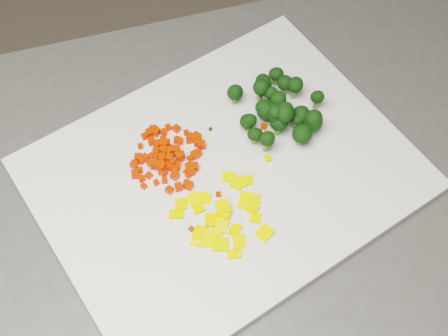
{
  "coord_description": "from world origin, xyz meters",
  "views": [
    {
      "loc": [
        0.2,
        -0.24,
        1.65
      ],
      "look_at": [
        0.2,
        0.2,
        0.92
      ],
      "focal_mm": 50.0,
      "sensor_mm": 36.0,
      "label": 1
    }
  ],
  "objects_px": {
    "carrot_pile": "(166,154)",
    "counter_block": "(213,307)",
    "broccoli_pile": "(276,102)",
    "cutting_board": "(224,174)",
    "pepper_pile": "(223,212)"
  },
  "relations": [
    {
      "from": "cutting_board",
      "to": "pepper_pile",
      "type": "xyz_separation_m",
      "value": [
        -0.0,
        -0.07,
        0.02
      ]
    },
    {
      "from": "carrot_pile",
      "to": "counter_block",
      "type": "bearing_deg",
      "value": -43.84
    },
    {
      "from": "cutting_board",
      "to": "carrot_pile",
      "type": "bearing_deg",
      "value": 166.34
    },
    {
      "from": "cutting_board",
      "to": "counter_block",
      "type": "bearing_deg",
      "value": -122.31
    },
    {
      "from": "carrot_pile",
      "to": "pepper_pile",
      "type": "xyz_separation_m",
      "value": [
        0.08,
        -0.09,
        -0.01
      ]
    },
    {
      "from": "carrot_pile",
      "to": "pepper_pile",
      "type": "bearing_deg",
      "value": -47.81
    },
    {
      "from": "counter_block",
      "to": "pepper_pile",
      "type": "bearing_deg",
      "value": -56.04
    },
    {
      "from": "cutting_board",
      "to": "pepper_pile",
      "type": "relative_size",
      "value": 3.88
    },
    {
      "from": "broccoli_pile",
      "to": "carrot_pile",
      "type": "bearing_deg",
      "value": -153.29
    },
    {
      "from": "counter_block",
      "to": "cutting_board",
      "type": "distance_m",
      "value": 0.46
    },
    {
      "from": "carrot_pile",
      "to": "broccoli_pile",
      "type": "relative_size",
      "value": 0.83
    },
    {
      "from": "pepper_pile",
      "to": "broccoli_pile",
      "type": "xyz_separation_m",
      "value": [
        0.08,
        0.16,
        0.02
      ]
    },
    {
      "from": "carrot_pile",
      "to": "pepper_pile",
      "type": "relative_size",
      "value": 0.86
    },
    {
      "from": "counter_block",
      "to": "broccoli_pile",
      "type": "distance_m",
      "value": 0.52
    },
    {
      "from": "carrot_pile",
      "to": "broccoli_pile",
      "type": "distance_m",
      "value": 0.17
    }
  ]
}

